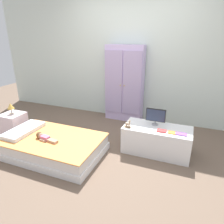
{
  "coord_description": "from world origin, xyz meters",
  "views": [
    {
      "loc": [
        1.15,
        -2.44,
        1.71
      ],
      "look_at": [
        0.05,
        0.31,
        0.57
      ],
      "focal_mm": 32.47,
      "sensor_mm": 36.0,
      "label": 1
    }
  ],
  "objects_px": {
    "wardrobe": "(124,84)",
    "book_orange": "(172,133)",
    "tv_monitor": "(156,116)",
    "rocking_horse_toy": "(128,124)",
    "tv_stand": "(157,140)",
    "bed": "(53,146)",
    "doll": "(43,137)",
    "table_lamp": "(11,107)",
    "book_purple": "(181,134)",
    "nightstand": "(14,125)",
    "book_red": "(162,131)"
  },
  "relations": [
    {
      "from": "bed",
      "to": "book_purple",
      "type": "xyz_separation_m",
      "value": [
        1.78,
        0.52,
        0.29
      ]
    },
    {
      "from": "bed",
      "to": "tv_monitor",
      "type": "relative_size",
      "value": 5.0
    },
    {
      "from": "tv_monitor",
      "to": "book_red",
      "type": "distance_m",
      "value": 0.27
    },
    {
      "from": "table_lamp",
      "to": "book_purple",
      "type": "distance_m",
      "value": 2.81
    },
    {
      "from": "bed",
      "to": "book_purple",
      "type": "distance_m",
      "value": 1.88
    },
    {
      "from": "bed",
      "to": "table_lamp",
      "type": "bearing_deg",
      "value": 166.64
    },
    {
      "from": "bed",
      "to": "rocking_horse_toy",
      "type": "distance_m",
      "value": 1.18
    },
    {
      "from": "tv_stand",
      "to": "book_orange",
      "type": "distance_m",
      "value": 0.32
    },
    {
      "from": "rocking_horse_toy",
      "to": "book_orange",
      "type": "xyz_separation_m",
      "value": [
        0.63,
        0.05,
        -0.05
      ]
    },
    {
      "from": "bed",
      "to": "table_lamp",
      "type": "distance_m",
      "value": 1.12
    },
    {
      "from": "book_purple",
      "to": "nightstand",
      "type": "bearing_deg",
      "value": -174.22
    },
    {
      "from": "book_orange",
      "to": "book_red",
      "type": "bearing_deg",
      "value": 180.0
    },
    {
      "from": "doll",
      "to": "book_orange",
      "type": "height_order",
      "value": "book_orange"
    },
    {
      "from": "nightstand",
      "to": "tv_monitor",
      "type": "relative_size",
      "value": 1.41
    },
    {
      "from": "doll",
      "to": "tv_monitor",
      "type": "relative_size",
      "value": 1.33
    },
    {
      "from": "nightstand",
      "to": "tv_monitor",
      "type": "xyz_separation_m",
      "value": [
        2.4,
        0.47,
        0.36
      ]
    },
    {
      "from": "doll",
      "to": "wardrobe",
      "type": "xyz_separation_m",
      "value": [
        0.66,
        1.77,
        0.46
      ]
    },
    {
      "from": "doll",
      "to": "book_red",
      "type": "height_order",
      "value": "book_red"
    },
    {
      "from": "doll",
      "to": "wardrobe",
      "type": "bearing_deg",
      "value": 69.59
    },
    {
      "from": "bed",
      "to": "nightstand",
      "type": "distance_m",
      "value": 1.04
    },
    {
      "from": "wardrobe",
      "to": "book_purple",
      "type": "bearing_deg",
      "value": -43.68
    },
    {
      "from": "rocking_horse_toy",
      "to": "wardrobe",
      "type": "bearing_deg",
      "value": 111.19
    },
    {
      "from": "nightstand",
      "to": "wardrobe",
      "type": "distance_m",
      "value": 2.21
    },
    {
      "from": "wardrobe",
      "to": "rocking_horse_toy",
      "type": "xyz_separation_m",
      "value": [
        0.47,
        -1.22,
        -0.3
      ]
    },
    {
      "from": "bed",
      "to": "doll",
      "type": "bearing_deg",
      "value": -141.7
    },
    {
      "from": "nightstand",
      "to": "book_purple",
      "type": "distance_m",
      "value": 2.82
    },
    {
      "from": "book_purple",
      "to": "rocking_horse_toy",
      "type": "bearing_deg",
      "value": -176.1
    },
    {
      "from": "rocking_horse_toy",
      "to": "book_purple",
      "type": "bearing_deg",
      "value": 3.9
    },
    {
      "from": "rocking_horse_toy",
      "to": "book_red",
      "type": "relative_size",
      "value": 0.9
    },
    {
      "from": "tv_monitor",
      "to": "rocking_horse_toy",
      "type": "relative_size",
      "value": 2.46
    },
    {
      "from": "tv_monitor",
      "to": "book_orange",
      "type": "distance_m",
      "value": 0.36
    },
    {
      "from": "nightstand",
      "to": "book_red",
      "type": "xyz_separation_m",
      "value": [
        2.53,
        0.28,
        0.21
      ]
    },
    {
      "from": "table_lamp",
      "to": "book_red",
      "type": "height_order",
      "value": "table_lamp"
    },
    {
      "from": "book_purple",
      "to": "book_orange",
      "type": "bearing_deg",
      "value": 180.0
    },
    {
      "from": "bed",
      "to": "table_lamp",
      "type": "height_order",
      "value": "table_lamp"
    },
    {
      "from": "wardrobe",
      "to": "nightstand",
      "type": "bearing_deg",
      "value": -137.23
    },
    {
      "from": "doll",
      "to": "book_purple",
      "type": "height_order",
      "value": "book_purple"
    },
    {
      "from": "tv_monitor",
      "to": "rocking_horse_toy",
      "type": "bearing_deg",
      "value": -145.96
    },
    {
      "from": "tv_stand",
      "to": "wardrobe",
      "type": "bearing_deg",
      "value": 129.75
    },
    {
      "from": "bed",
      "to": "doll",
      "type": "height_order",
      "value": "doll"
    },
    {
      "from": "tv_monitor",
      "to": "book_purple",
      "type": "relative_size",
      "value": 1.9
    },
    {
      "from": "book_red",
      "to": "book_orange",
      "type": "xyz_separation_m",
      "value": [
        0.14,
        0.0,
        -0.0
      ]
    },
    {
      "from": "wardrobe",
      "to": "book_red",
      "type": "height_order",
      "value": "wardrobe"
    },
    {
      "from": "nightstand",
      "to": "book_red",
      "type": "height_order",
      "value": "book_red"
    },
    {
      "from": "tv_monitor",
      "to": "book_red",
      "type": "bearing_deg",
      "value": -55.07
    },
    {
      "from": "wardrobe",
      "to": "book_orange",
      "type": "xyz_separation_m",
      "value": [
        1.1,
        -1.17,
        -0.35
      ]
    },
    {
      "from": "table_lamp",
      "to": "book_orange",
      "type": "bearing_deg",
      "value": 6.04
    },
    {
      "from": "tv_monitor",
      "to": "book_orange",
      "type": "height_order",
      "value": "tv_monitor"
    },
    {
      "from": "nightstand",
      "to": "book_orange",
      "type": "relative_size",
      "value": 3.76
    },
    {
      "from": "wardrobe",
      "to": "book_purple",
      "type": "relative_size",
      "value": 9.88
    }
  ]
}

